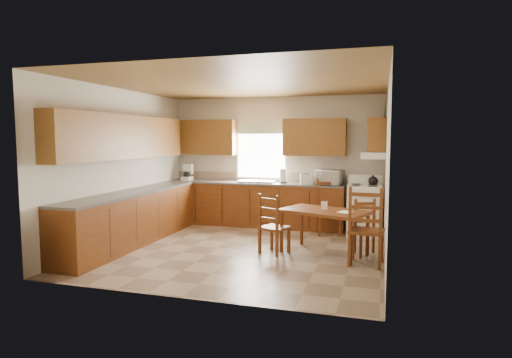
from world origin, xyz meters
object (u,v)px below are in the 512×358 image
(chair_far_right, at_px, (367,228))
(stove, at_px, (364,211))
(chair_far_left, at_px, (328,207))
(dining_table, at_px, (324,232))
(chair_near_right, at_px, (367,226))
(microwave, at_px, (329,177))
(chair_near_left, at_px, (274,224))

(chair_far_right, bearing_deg, stove, 73.21)
(chair_far_left, distance_m, chair_far_right, 1.52)
(dining_table, relative_size, chair_near_right, 1.15)
(stove, height_order, chair_near_right, chair_near_right)
(microwave, height_order, chair_near_left, microwave)
(stove, bearing_deg, chair_near_left, -131.84)
(microwave, xyz_separation_m, chair_far_right, (0.80, -1.69, -0.63))
(stove, distance_m, chair_far_left, 0.66)
(microwave, relative_size, chair_near_right, 0.43)
(chair_near_left, xyz_separation_m, chair_far_left, (0.67, 1.59, 0.05))
(dining_table, distance_m, chair_far_left, 1.42)
(dining_table, bearing_deg, microwave, 114.85)
(chair_near_left, height_order, chair_far_left, chair_far_left)
(dining_table, height_order, chair_far_right, chair_far_right)
(dining_table, distance_m, chair_near_right, 0.82)
(stove, distance_m, chair_far_right, 1.41)
(chair_near_right, relative_size, chair_far_left, 1.09)
(stove, bearing_deg, chair_far_left, -175.85)
(stove, xyz_separation_m, microwave, (-0.69, 0.28, 0.60))
(microwave, bearing_deg, chair_far_left, -70.25)
(microwave, bearing_deg, stove, -8.49)
(chair_far_left, bearing_deg, dining_table, -101.57)
(microwave, xyz_separation_m, chair_near_left, (-0.63, -1.96, -0.59))
(stove, distance_m, chair_near_right, 1.92)
(stove, height_order, chair_far_left, chair_far_left)
(microwave, distance_m, chair_near_left, 2.14)
(stove, height_order, chair_near_left, chair_near_left)
(chair_far_right, bearing_deg, chair_near_left, 169.47)
(chair_near_left, bearing_deg, chair_far_left, -90.43)
(stove, height_order, chair_far_right, stove)
(chair_near_left, xyz_separation_m, chair_near_right, (1.43, -0.24, 0.09))
(stove, height_order, dining_table, stove)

